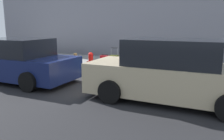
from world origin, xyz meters
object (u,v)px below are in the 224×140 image
at_px(suitcase_olive_7, 114,64).
at_px(parked_car_navy_1, 18,61).
at_px(suitcase_navy_4, 142,66).
at_px(bollard_post, 76,61).
at_px(suitcase_red_1, 177,69).
at_px(suitcase_olive_0, 190,70).
at_px(suitcase_silver_3, 153,69).
at_px(suitcase_black_2, 165,67).
at_px(suitcase_teal_6, 123,66).
at_px(fire_hydrant, 91,61).
at_px(suitcase_maroon_5, 133,67).
at_px(parked_car_beige_0, 171,73).
at_px(suitcase_red_8, 105,63).

bearing_deg(suitcase_olive_7, parked_car_navy_1, 39.51).
xyz_separation_m(suitcase_navy_4, suitcase_olive_7, (1.24, -0.09, -0.02)).
height_order(bollard_post, parked_car_navy_1, parked_car_navy_1).
bearing_deg(suitcase_red_1, suitcase_olive_0, -172.18).
bearing_deg(suitcase_silver_3, suitcase_red_1, 177.93).
xyz_separation_m(suitcase_red_1, suitcase_navy_4, (1.32, -0.04, 0.04)).
distance_m(suitcase_red_1, suitcase_black_2, 0.45).
xyz_separation_m(suitcase_olive_0, parked_car_navy_1, (5.89, 2.31, 0.27)).
bearing_deg(suitcase_red_1, suitcase_teal_6, -0.91).
height_order(suitcase_silver_3, suitcase_olive_7, suitcase_olive_7).
bearing_deg(fire_hydrant, suitcase_maroon_5, -177.69).
xyz_separation_m(suitcase_navy_4, fire_hydrant, (2.32, -0.01, 0.03)).
relative_size(suitcase_red_1, bollard_post, 1.35).
relative_size(suitcase_teal_6, parked_car_beige_0, 0.19).
bearing_deg(parked_car_beige_0, suitcase_maroon_5, -51.01).
bearing_deg(suitcase_black_2, suitcase_olive_7, -1.56).
relative_size(suitcase_black_2, suitcase_maroon_5, 1.67).
xyz_separation_m(bollard_post, parked_car_beige_0, (-4.51, 2.15, 0.29)).
bearing_deg(suitcase_teal_6, suitcase_olive_7, -12.35).
bearing_deg(bollard_post, suitcase_teal_6, -176.51).
xyz_separation_m(suitcase_silver_3, suitcase_maroon_5, (0.84, -0.10, -0.03)).
height_order(suitcase_navy_4, suitcase_teal_6, suitcase_navy_4).
height_order(suitcase_black_2, suitcase_olive_7, suitcase_olive_7).
height_order(suitcase_olive_0, suitcase_silver_3, suitcase_olive_0).
distance_m(suitcase_red_1, suitcase_silver_3, 0.89).
bearing_deg(suitcase_navy_4, suitcase_maroon_5, -12.17).
xyz_separation_m(suitcase_red_1, suitcase_black_2, (0.45, -0.07, 0.02)).
bearing_deg(suitcase_olive_0, bollard_post, 1.94).
height_order(suitcase_olive_7, parked_car_navy_1, parked_car_navy_1).
relative_size(suitcase_olive_0, suitcase_maroon_5, 1.62).
bearing_deg(fire_hydrant, suitcase_navy_4, 179.67).
relative_size(suitcase_black_2, parked_car_navy_1, 0.22).
bearing_deg(fire_hydrant, bollard_post, 12.35).
distance_m(suitcase_silver_3, suitcase_red_8, 2.08).
bearing_deg(fire_hydrant, parked_car_beige_0, 148.96).
bearing_deg(bollard_post, parked_car_navy_1, 62.63).
xyz_separation_m(suitcase_olive_0, suitcase_teal_6, (2.60, 0.03, -0.04)).
bearing_deg(fire_hydrant, suitcase_olive_7, -176.16).
xyz_separation_m(suitcase_olive_0, suitcase_navy_4, (1.78, 0.03, 0.04)).
distance_m(suitcase_teal_6, suitcase_olive_7, 0.42).
height_order(bollard_post, parked_car_beige_0, parked_car_beige_0).
height_order(suitcase_teal_6, suitcase_olive_7, suitcase_olive_7).
distance_m(suitcase_maroon_5, parked_car_navy_1, 4.41).
xyz_separation_m(bollard_post, parked_car_navy_1, (1.11, 2.15, 0.25)).
height_order(suitcase_red_8, parked_car_beige_0, parked_car_beige_0).
bearing_deg(bollard_post, fire_hydrant, -167.65).
distance_m(suitcase_silver_3, suitcase_olive_7, 1.67).
distance_m(suitcase_maroon_5, bollard_post, 2.60).
distance_m(suitcase_teal_6, bollard_post, 2.18).
xyz_separation_m(suitcase_maroon_5, parked_car_navy_1, (3.70, 2.38, 0.35)).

